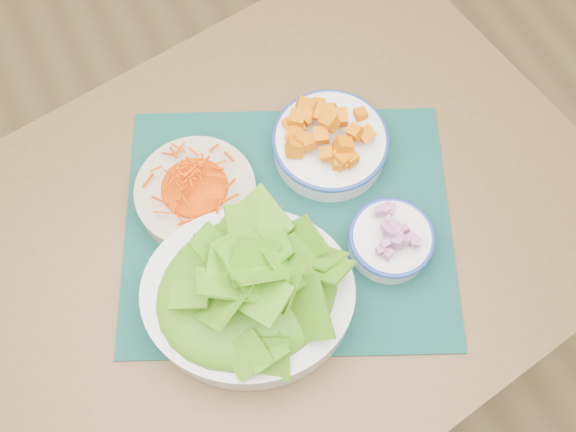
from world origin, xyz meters
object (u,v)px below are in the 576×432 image
Objects in this scene: carrot_bowl at (196,192)px; lettuce_bowl at (247,289)px; placemat at (288,224)px; squash_bowl at (331,139)px; onion_bowl at (391,239)px; table at (243,270)px.

lettuce_bowl reaches higher than carrot_bowl.
carrot_bowl is at bearing 162.89° from placemat.
lettuce_bowl is (0.01, -0.19, 0.04)m from carrot_bowl.
squash_bowl is at bearing 63.33° from lettuce_bowl.
squash_bowl is 0.18m from onion_bowl.
squash_bowl is at bearing 92.16° from onion_bowl.
table is 2.51× the size of placemat.
carrot_bowl is 0.30m from onion_bowl.
table is 5.66× the size of squash_bowl.
carrot_bowl is 0.22m from squash_bowl.
lettuce_bowl reaches higher than squash_bowl.
placemat is at bearing 140.60° from onion_bowl.
onion_bowl reaches higher than placemat.
placemat is 3.32× the size of onion_bowl.
lettuce_bowl reaches higher than placemat.
placemat is (0.08, 0.00, 0.11)m from table.
table is at bearing -153.58° from placemat.
lettuce_bowl is 0.23m from onion_bowl.
table is at bearing 101.57° from lettuce_bowl.
carrot_bowl is at bearing 116.36° from lettuce_bowl.
placemat is 0.15m from carrot_bowl.
table is 8.33× the size of onion_bowl.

